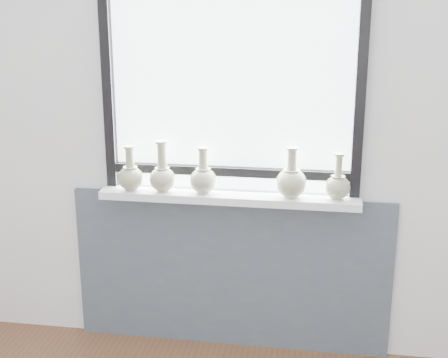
# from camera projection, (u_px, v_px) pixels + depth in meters

# --- Properties ---
(back_wall) EXTENTS (3.60, 0.02, 2.60)m
(back_wall) POSITION_uv_depth(u_px,v_px,m) (232.00, 111.00, 3.14)
(back_wall) COLOR silver
(back_wall) RESTS_ON ground
(apron_panel) EXTENTS (1.70, 0.03, 0.86)m
(apron_panel) POSITION_uv_depth(u_px,v_px,m) (231.00, 272.00, 3.36)
(apron_panel) COLOR #47535E
(apron_panel) RESTS_ON ground
(windowsill) EXTENTS (1.32, 0.18, 0.04)m
(windowsill) POSITION_uv_depth(u_px,v_px,m) (229.00, 197.00, 3.16)
(windowsill) COLOR white
(windowsill) RESTS_ON apron_panel
(window) EXTENTS (1.30, 0.06, 1.05)m
(window) POSITION_uv_depth(u_px,v_px,m) (231.00, 84.00, 3.06)
(window) COLOR black
(window) RESTS_ON windowsill
(vase_a) EXTENTS (0.13, 0.13, 0.23)m
(vase_a) POSITION_uv_depth(u_px,v_px,m) (131.00, 176.00, 3.19)
(vase_a) COLOR #98A07D
(vase_a) RESTS_ON windowsill
(vase_b) EXTENTS (0.14, 0.14, 0.26)m
(vase_b) POSITION_uv_depth(u_px,v_px,m) (162.00, 176.00, 3.16)
(vase_b) COLOR #98A07D
(vase_b) RESTS_ON windowsill
(vase_c) EXTENTS (0.14, 0.14, 0.24)m
(vase_c) POSITION_uv_depth(u_px,v_px,m) (203.00, 178.00, 3.14)
(vase_c) COLOR #98A07D
(vase_c) RESTS_ON windowsill
(vase_d) EXTENTS (0.16, 0.16, 0.25)m
(vase_d) POSITION_uv_depth(u_px,v_px,m) (291.00, 181.00, 3.07)
(vase_d) COLOR #98A07D
(vase_d) RESTS_ON windowsill
(vase_e) EXTENTS (0.13, 0.13, 0.23)m
(vase_e) POSITION_uv_depth(u_px,v_px,m) (338.00, 185.00, 3.05)
(vase_e) COLOR #98A07D
(vase_e) RESTS_ON windowsill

